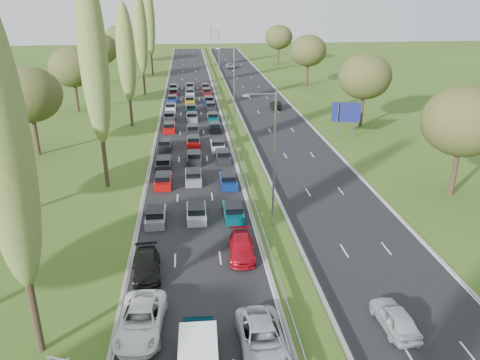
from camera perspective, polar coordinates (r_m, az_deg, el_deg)
ground at (r=76.44m, az=-0.84°, el=7.15°), size 260.00×260.00×0.00m
near_carriageway at (r=78.55m, az=-5.97°, el=7.43°), size 10.50×215.00×0.04m
far_carriageway at (r=79.72m, az=3.87°, el=7.71°), size 10.50×215.00×0.04m
central_reservation at (r=78.72m, az=-1.02°, el=7.99°), size 2.36×215.00×0.32m
lamp_columns at (r=73.20m, az=-0.72°, el=11.31°), size 0.18×140.18×12.00m
poplar_row at (r=62.88m, az=-15.01°, el=14.78°), size 2.80×127.80×22.44m
woodland_left at (r=60.72m, az=-25.23°, el=8.73°), size 8.00×166.00×11.10m
woodland_right at (r=66.85m, az=17.47°, el=10.81°), size 8.00×153.00×11.10m
traffic_queue_fill at (r=73.61m, az=-5.92°, el=6.82°), size 9.11×67.68×0.80m
near_car_2 at (r=30.13m, az=-11.99°, el=-16.41°), size 3.04×5.93×1.60m
near_car_3 at (r=35.37m, az=-11.31°, el=-10.23°), size 2.33×5.00×1.41m
near_car_7 at (r=27.32m, az=-5.16°, el=-20.76°), size 2.35×5.31×1.51m
near_car_10 at (r=28.27m, az=2.75°, el=-18.85°), size 2.79×5.79×1.59m
near_car_11 at (r=37.00m, az=0.21°, el=-8.23°), size 2.24×4.93×1.40m
far_car_0 at (r=31.31m, az=18.39°, el=-15.63°), size 1.98×4.45×1.49m
far_car_1 at (r=85.44m, az=4.37°, el=9.15°), size 1.51×4.29×1.41m
far_car_2 at (r=134.61m, az=-1.20°, el=13.81°), size 2.48×5.28×1.46m
direction_sign at (r=67.91m, az=12.81°, el=7.86°), size 3.92×0.98×5.20m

